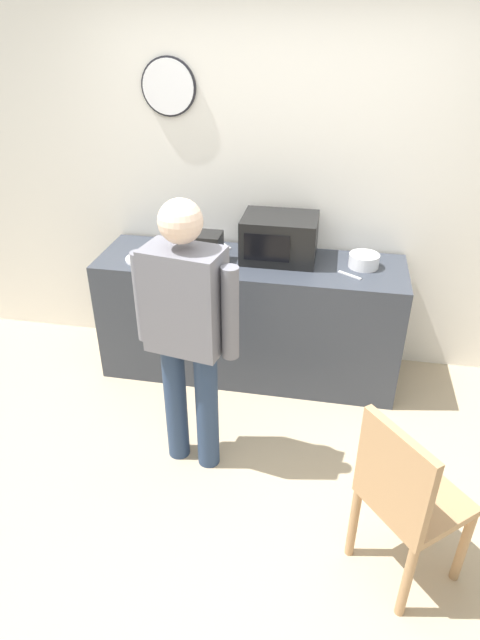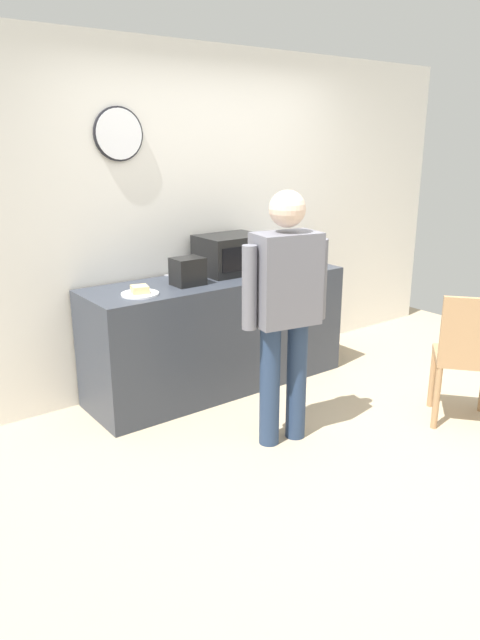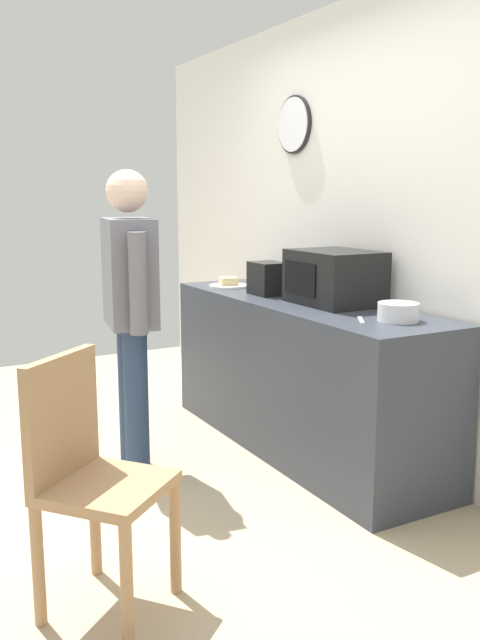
% 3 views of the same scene
% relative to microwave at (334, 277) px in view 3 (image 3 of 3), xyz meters
% --- Properties ---
extents(ground_plane, '(6.00, 6.00, 0.00)m').
position_rel_microwave_xyz_m(ground_plane, '(-0.04, -1.31, -1.04)').
color(ground_plane, tan).
extents(back_wall, '(5.40, 0.13, 2.60)m').
position_rel_microwave_xyz_m(back_wall, '(-0.04, 0.29, 0.26)').
color(back_wall, silver).
rests_on(back_wall, ground_plane).
extents(kitchen_counter, '(2.11, 0.62, 0.89)m').
position_rel_microwave_xyz_m(kitchen_counter, '(-0.19, -0.09, -0.60)').
color(kitchen_counter, '#333842').
rests_on(kitchen_counter, ground_plane).
extents(microwave, '(0.50, 0.39, 0.30)m').
position_rel_microwave_xyz_m(microwave, '(0.00, 0.00, 0.00)').
color(microwave, black).
rests_on(microwave, kitchen_counter).
extents(sandwich_plate, '(0.26, 0.26, 0.07)m').
position_rel_microwave_xyz_m(sandwich_plate, '(-0.90, -0.20, -0.13)').
color(sandwich_plate, white).
rests_on(sandwich_plate, kitchen_counter).
extents(salad_bowl, '(0.20, 0.20, 0.09)m').
position_rel_microwave_xyz_m(salad_bowl, '(0.57, -0.04, -0.10)').
color(salad_bowl, white).
rests_on(salad_bowl, kitchen_counter).
extents(toaster, '(0.22, 0.18, 0.20)m').
position_rel_microwave_xyz_m(toaster, '(-0.48, -0.14, -0.05)').
color(toaster, black).
rests_on(toaster, kitchen_counter).
extents(fork_utensil, '(0.15, 0.11, 0.01)m').
position_rel_microwave_xyz_m(fork_utensil, '(0.49, -0.19, -0.15)').
color(fork_utensil, silver).
rests_on(fork_utensil, kitchen_counter).
extents(spoon_utensil, '(0.13, 0.14, 0.01)m').
position_rel_microwave_xyz_m(spoon_utensil, '(-0.42, 0.16, -0.15)').
color(spoon_utensil, silver).
rests_on(spoon_utensil, kitchen_counter).
extents(person_standing, '(0.58, 0.31, 1.63)m').
position_rel_microwave_xyz_m(person_standing, '(-0.36, -1.07, -0.09)').
color(person_standing, navy).
rests_on(person_standing, ground_plane).
extents(wooden_chair, '(0.56, 0.56, 0.94)m').
position_rel_microwave_xyz_m(wooden_chair, '(0.78, -1.65, -0.52)').
color(wooden_chair, '#A87F56').
rests_on(wooden_chair, ground_plane).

